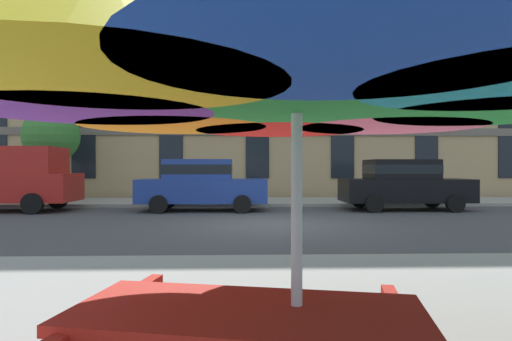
# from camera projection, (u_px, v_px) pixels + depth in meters

# --- Properties ---
(ground_plane) EXTENTS (120.00, 120.00, 0.00)m
(ground_plane) POSITION_uv_depth(u_px,v_px,m) (270.00, 224.00, 11.26)
(ground_plane) COLOR #424244
(sidewalk_far) EXTENTS (56.00, 3.60, 0.12)m
(sidewalk_far) POSITION_uv_depth(u_px,v_px,m) (259.00, 202.00, 18.06)
(sidewalk_far) COLOR #9E998E
(sidewalk_far) RESTS_ON ground
(apartment_building) EXTENTS (36.46, 12.08, 12.80)m
(apartment_building) POSITION_uv_depth(u_px,v_px,m) (254.00, 88.00, 26.20)
(apartment_building) COLOR tan
(apartment_building) RESTS_ON ground
(pickup_red) EXTENTS (5.10, 2.12, 2.20)m
(pickup_red) POSITION_uv_depth(u_px,v_px,m) (6.00, 181.00, 14.66)
(pickup_red) COLOR #B21E19
(pickup_red) RESTS_ON ground
(sedan_blue) EXTENTS (4.40, 1.98, 1.78)m
(sedan_blue) POSITION_uv_depth(u_px,v_px,m) (201.00, 183.00, 14.88)
(sedan_blue) COLOR navy
(sedan_blue) RESTS_ON ground
(sedan_black) EXTENTS (4.40, 1.98, 1.78)m
(sedan_black) POSITION_uv_depth(u_px,v_px,m) (403.00, 183.00, 15.12)
(sedan_black) COLOR black
(sedan_black) RESTS_ON ground
(street_tree_left) EXTENTS (2.32, 2.32, 4.10)m
(street_tree_left) POSITION_uv_depth(u_px,v_px,m) (52.00, 134.00, 18.04)
(street_tree_left) COLOR brown
(street_tree_left) RESTS_ON ground
(patio_umbrella) EXTENTS (3.41, 3.41, 2.29)m
(patio_umbrella) POSITION_uv_depth(u_px,v_px,m) (297.00, 71.00, 2.24)
(patio_umbrella) COLOR silver
(patio_umbrella) RESTS_ON ground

